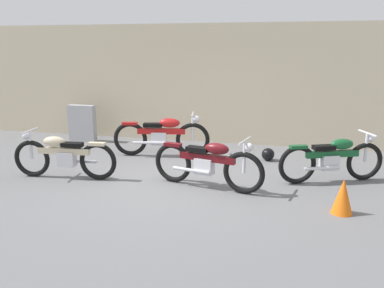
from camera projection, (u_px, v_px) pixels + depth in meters
The scene contains 9 objects.
ground_plane at pixel (173, 181), 7.43m from camera, with size 40.00×40.00×0.00m, color slate.
building_wall at pixel (209, 84), 10.31m from camera, with size 18.00×0.30×3.04m, color beige.
stone_marker at pixel (82, 123), 10.52m from camera, with size 0.73×0.20×0.97m, color #9E9EA3.
helmet at pixel (268, 154), 8.77m from camera, with size 0.28×0.28×0.28m, color black.
traffic_cone at pixel (343, 196), 5.94m from camera, with size 0.32×0.32×0.55m, color orange.
motorcycle_red at pixel (162, 135), 9.08m from camera, with size 2.21×0.73×1.00m.
motorcycle_cream at pixel (63, 156), 7.53m from camera, with size 2.06×0.58×0.92m.
motorcycle_maroon at pixel (208, 163), 7.00m from camera, with size 2.09×0.72×0.95m.
motorcycle_green at pixel (333, 159), 7.32m from camera, with size 1.94×0.97×0.93m.
Camera 1 is at (2.02, -6.76, 2.46)m, focal length 36.95 mm.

